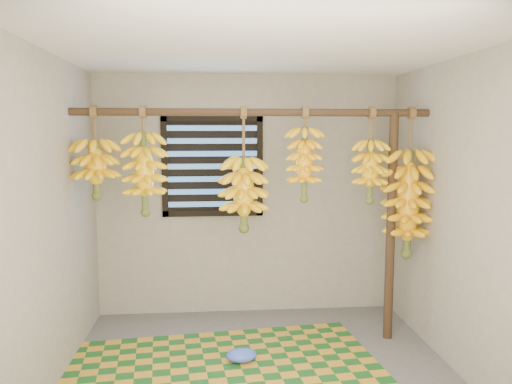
{
  "coord_description": "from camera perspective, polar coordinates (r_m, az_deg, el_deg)",
  "views": [
    {
      "loc": [
        -0.36,
        -3.48,
        1.83
      ],
      "look_at": [
        0.0,
        0.55,
        1.35
      ],
      "focal_mm": 35.0,
      "sensor_mm": 36.0,
      "label": 1
    }
  ],
  "objects": [
    {
      "name": "banana_bunch_b",
      "position": [
        4.23,
        -12.63,
        2.05
      ],
      "size": [
        0.36,
        0.36,
        0.9
      ],
      "color": "brown",
      "rests_on": "hanging_pole"
    },
    {
      "name": "window",
      "position": [
        4.96,
        -4.99,
        2.94
      ],
      "size": [
        1.0,
        0.04,
        1.0
      ],
      "color": "black",
      "rests_on": "wall_back"
    },
    {
      "name": "banana_bunch_a",
      "position": [
        4.29,
        -17.81,
        2.55
      ],
      "size": [
        0.36,
        0.36,
        0.75
      ],
      "color": "brown",
      "rests_on": "hanging_pole"
    },
    {
      "name": "banana_bunch_d",
      "position": [
        4.26,
        5.54,
        3.19
      ],
      "size": [
        0.3,
        0.3,
        0.8
      ],
      "color": "brown",
      "rests_on": "hanging_pole"
    },
    {
      "name": "wall_left",
      "position": [
        3.71,
        -23.03,
        -3.55
      ],
      "size": [
        0.01,
        3.0,
        2.4
      ],
      "primitive_type": "cube",
      "color": "gray",
      "rests_on": "floor"
    },
    {
      "name": "banana_bunch_f",
      "position": [
        4.4,
        12.91,
        2.33
      ],
      "size": [
        0.3,
        0.3,
        0.82
      ],
      "color": "brown",
      "rests_on": "hanging_pole"
    },
    {
      "name": "banana_bunch_e",
      "position": [
        4.55,
        17.0,
        -1.28
      ],
      "size": [
        0.43,
        0.43,
        1.3
      ],
      "color": "brown",
      "rests_on": "hanging_pole"
    },
    {
      "name": "ceiling",
      "position": [
        3.54,
        0.82,
        16.11
      ],
      "size": [
        3.0,
        3.0,
        0.01
      ],
      "primitive_type": "cube",
      "color": "silver",
      "rests_on": "wall_back"
    },
    {
      "name": "hanging_pole",
      "position": [
        4.2,
        -0.18,
        9.09
      ],
      "size": [
        3.0,
        0.06,
        0.06
      ],
      "primitive_type": "cylinder",
      "rotation": [
        0.0,
        1.57,
        0.0
      ],
      "color": "#3C261A",
      "rests_on": "wall_left"
    },
    {
      "name": "support_post",
      "position": [
        4.54,
        15.14,
        -4.01
      ],
      "size": [
        0.08,
        0.08,
        2.0
      ],
      "primitive_type": "cylinder",
      "color": "#3C261A",
      "rests_on": "floor"
    },
    {
      "name": "wall_back",
      "position": [
        5.03,
        -0.97,
        -0.41
      ],
      "size": [
        3.0,
        0.01,
        2.4
      ],
      "primitive_type": "cube",
      "color": "gray",
      "rests_on": "floor"
    },
    {
      "name": "banana_bunch_c",
      "position": [
        4.22,
        -1.4,
        -0.24
      ],
      "size": [
        0.38,
        0.38,
        1.05
      ],
      "color": "brown",
      "rests_on": "hanging_pole"
    },
    {
      "name": "plastic_bag",
      "position": [
        4.2,
        -1.68,
        -18.15
      ],
      "size": [
        0.26,
        0.2,
        0.1
      ],
      "primitive_type": "ellipsoid",
      "rotation": [
        0.0,
        0.0,
        0.08
      ],
      "color": "blue",
      "rests_on": "woven_mat"
    },
    {
      "name": "floor",
      "position": [
        3.95,
        0.76,
        -20.93
      ],
      "size": [
        3.0,
        3.0,
        0.01
      ],
      "primitive_type": "cube",
      "color": "#545454",
      "rests_on": "ground"
    },
    {
      "name": "wall_right",
      "position": [
        4.0,
        22.83,
        -2.84
      ],
      "size": [
        0.01,
        3.0,
        2.4
      ],
      "primitive_type": "cube",
      "color": "gray",
      "rests_on": "floor"
    }
  ]
}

